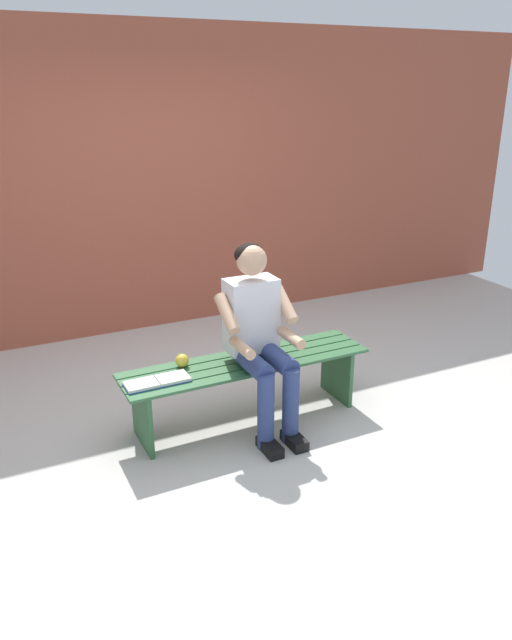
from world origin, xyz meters
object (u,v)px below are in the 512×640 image
object	(u,v)px
person_seated	(259,332)
apple	(182,361)
book_open	(157,382)
bench_near	(246,375)

from	to	relation	value
person_seated	apple	size ratio (longest dim) A/B	13.97
apple	book_open	xyz separation A→B (m)	(0.22, 0.16, -0.03)
person_seated	apple	bearing A→B (deg)	-23.66
apple	book_open	world-z (taller)	apple
bench_near	person_seated	xyz separation A→B (m)	(-0.05, 0.10, 0.35)
person_seated	book_open	size ratio (longest dim) A/B	3.04
bench_near	apple	distance (m)	0.46
bench_near	book_open	xyz separation A→B (m)	(0.65, 0.06, 0.12)
person_seated	bench_near	bearing A→B (deg)	-64.89
person_seated	book_open	bearing A→B (deg)	-3.73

